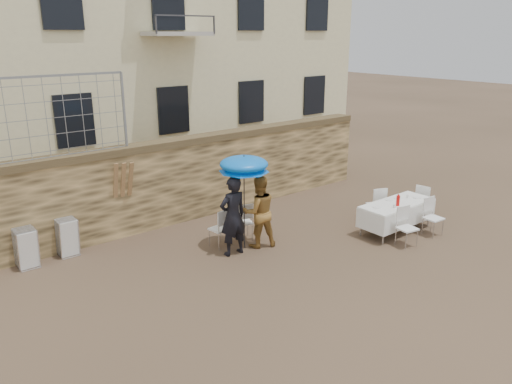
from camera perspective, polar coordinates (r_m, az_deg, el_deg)
ground at (r=10.21m, az=6.10°, el=-10.91°), size 80.00×80.00×0.00m
stone_wall at (r=13.51m, az=-8.79°, el=1.29°), size 13.00×0.50×2.20m
chain_link_fence at (r=11.91m, az=-21.92°, el=7.89°), size 3.20×0.06×1.80m
man_suit at (r=11.28m, az=-2.65°, el=-2.78°), size 0.69×0.47×1.86m
woman_dress at (r=11.72m, az=0.31°, el=-2.25°), size 1.02×0.91×1.74m
umbrella at (r=11.26m, az=-1.39°, el=2.88°), size 1.15×1.15×2.11m
couple_chair_left at (r=11.86m, az=-4.20°, el=-4.08°), size 0.54×0.54×0.96m
couple_chair_right at (r=12.24m, az=-1.50°, el=-3.32°), size 0.61×0.61×0.96m
banquet_table at (r=13.15m, az=15.83°, el=-1.34°), size 2.10×0.85×0.78m
soda_bottle at (r=12.86m, az=15.91°, el=-0.96°), size 0.09×0.09×0.26m
table_chair_front_left at (r=12.37m, az=16.90°, el=-3.89°), size 0.55×0.55×0.96m
table_chair_front_right at (r=13.25m, az=19.63°, el=-2.72°), size 0.52×0.52×0.96m
table_chair_back at (r=13.82m, az=13.57°, el=-1.32°), size 0.63×0.63×0.96m
table_chair_side at (r=14.39m, az=18.71°, el=-1.02°), size 0.55×0.55×0.96m
chair_stack_left at (r=12.07m, az=-25.03°, el=-5.50°), size 0.46×0.55×0.92m
chair_stack_right at (r=12.27m, az=-20.99°, el=-4.60°), size 0.46×0.47×0.92m
wood_planks at (r=12.67m, az=-14.53°, el=-0.67°), size 0.70×0.20×2.00m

